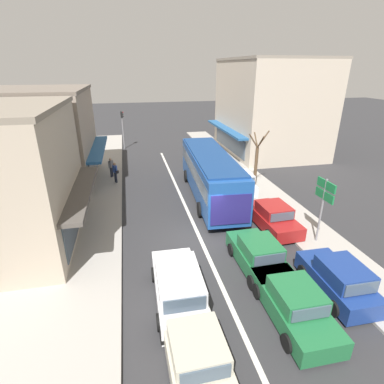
{
  "coord_description": "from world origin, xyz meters",
  "views": [
    {
      "loc": [
        -3.41,
        -13.86,
        8.68
      ],
      "look_at": [
        0.36,
        3.65,
        1.2
      ],
      "focal_mm": 28.0,
      "sensor_mm": 36.0,
      "label": 1
    }
  ],
  "objects_px": {
    "wagon_queue_gap_filler": "(178,286)",
    "pedestrian_browsing_midblock": "(111,166)",
    "sedan_behind_bus_mid": "(259,256)",
    "sedan_behind_bus_near": "(197,356)",
    "pedestrian_with_handbag_near": "(115,171)",
    "parked_sedan_kerb_second": "(272,217)",
    "street_tree_right": "(256,162)",
    "directional_road_sign": "(324,196)",
    "traffic_light_downstreet": "(122,124)",
    "sedan_adjacent_lane_trail": "(294,304)",
    "parked_hatchback_kerb_front": "(338,279)",
    "city_bus": "(210,172)",
    "parked_hatchback_kerb_third": "(240,182)"
  },
  "relations": [
    {
      "from": "wagon_queue_gap_filler",
      "to": "parked_hatchback_kerb_front",
      "type": "xyz_separation_m",
      "value": [
        6.43,
        -0.93,
        -0.04
      ]
    },
    {
      "from": "parked_sedan_kerb_second",
      "to": "pedestrian_with_handbag_near",
      "type": "bearing_deg",
      "value": 134.68
    },
    {
      "from": "wagon_queue_gap_filler",
      "to": "pedestrian_browsing_midblock",
      "type": "distance_m",
      "value": 15.69
    },
    {
      "from": "wagon_queue_gap_filler",
      "to": "directional_road_sign",
      "type": "height_order",
      "value": "directional_road_sign"
    },
    {
      "from": "sedan_adjacent_lane_trail",
      "to": "pedestrian_with_handbag_near",
      "type": "bearing_deg",
      "value": 113.02
    },
    {
      "from": "pedestrian_with_handbag_near",
      "to": "street_tree_right",
      "type": "bearing_deg",
      "value": -17.05
    },
    {
      "from": "parked_hatchback_kerb_third",
      "to": "pedestrian_browsing_midblock",
      "type": "relative_size",
      "value": 2.31
    },
    {
      "from": "sedan_behind_bus_mid",
      "to": "traffic_light_downstreet",
      "type": "bearing_deg",
      "value": 103.81
    },
    {
      "from": "parked_hatchback_kerb_front",
      "to": "traffic_light_downstreet",
      "type": "relative_size",
      "value": 0.89
    },
    {
      "from": "street_tree_right",
      "to": "wagon_queue_gap_filler",
      "type": "bearing_deg",
      "value": -125.95
    },
    {
      "from": "parked_hatchback_kerb_third",
      "to": "pedestrian_with_handbag_near",
      "type": "bearing_deg",
      "value": 158.98
    },
    {
      "from": "pedestrian_with_handbag_near",
      "to": "pedestrian_browsing_midblock",
      "type": "xyz_separation_m",
      "value": [
        -0.37,
        1.44,
        -0.0
      ]
    },
    {
      "from": "pedestrian_with_handbag_near",
      "to": "parked_sedan_kerb_second",
      "type": "bearing_deg",
      "value": -45.32
    },
    {
      "from": "sedan_behind_bus_near",
      "to": "sedan_behind_bus_mid",
      "type": "bearing_deg",
      "value": 48.26
    },
    {
      "from": "traffic_light_downstreet",
      "to": "street_tree_right",
      "type": "relative_size",
      "value": 0.94
    },
    {
      "from": "pedestrian_with_handbag_near",
      "to": "wagon_queue_gap_filler",
      "type": "bearing_deg",
      "value": -79.13
    },
    {
      "from": "sedan_behind_bus_near",
      "to": "street_tree_right",
      "type": "height_order",
      "value": "street_tree_right"
    },
    {
      "from": "sedan_behind_bus_mid",
      "to": "sedan_behind_bus_near",
      "type": "height_order",
      "value": "same"
    },
    {
      "from": "sedan_behind_bus_mid",
      "to": "parked_sedan_kerb_second",
      "type": "bearing_deg",
      "value": 55.58
    },
    {
      "from": "sedan_behind_bus_near",
      "to": "parked_sedan_kerb_second",
      "type": "height_order",
      "value": "same"
    },
    {
      "from": "traffic_light_downstreet",
      "to": "pedestrian_browsing_midblock",
      "type": "relative_size",
      "value": 2.58
    },
    {
      "from": "sedan_behind_bus_near",
      "to": "traffic_light_downstreet",
      "type": "xyz_separation_m",
      "value": [
        -1.98,
        28.56,
        2.19
      ]
    },
    {
      "from": "parked_sedan_kerb_second",
      "to": "parked_hatchback_kerb_front",
      "type": "bearing_deg",
      "value": -89.26
    },
    {
      "from": "wagon_queue_gap_filler",
      "to": "directional_road_sign",
      "type": "xyz_separation_m",
      "value": [
        7.94,
        2.77,
        1.96
      ]
    },
    {
      "from": "parked_sedan_kerb_second",
      "to": "street_tree_right",
      "type": "height_order",
      "value": "street_tree_right"
    },
    {
      "from": "traffic_light_downstreet",
      "to": "directional_road_sign",
      "type": "height_order",
      "value": "traffic_light_downstreet"
    },
    {
      "from": "sedan_behind_bus_mid",
      "to": "parked_hatchback_kerb_front",
      "type": "bearing_deg",
      "value": -42.62
    },
    {
      "from": "sedan_behind_bus_near",
      "to": "pedestrian_browsing_midblock",
      "type": "relative_size",
      "value": 2.59
    },
    {
      "from": "street_tree_right",
      "to": "pedestrian_with_handbag_near",
      "type": "distance_m",
      "value": 11.0
    },
    {
      "from": "parked_hatchback_kerb_front",
      "to": "directional_road_sign",
      "type": "xyz_separation_m",
      "value": [
        1.51,
        3.7,
        1.99
      ]
    },
    {
      "from": "directional_road_sign",
      "to": "city_bus",
      "type": "bearing_deg",
      "value": 119.09
    },
    {
      "from": "directional_road_sign",
      "to": "pedestrian_browsing_midblock",
      "type": "height_order",
      "value": "directional_road_sign"
    },
    {
      "from": "parked_hatchback_kerb_third",
      "to": "street_tree_right",
      "type": "distance_m",
      "value": 1.95
    },
    {
      "from": "parked_sedan_kerb_second",
      "to": "pedestrian_browsing_midblock",
      "type": "bearing_deg",
      "value": 131.64
    },
    {
      "from": "wagon_queue_gap_filler",
      "to": "street_tree_right",
      "type": "height_order",
      "value": "street_tree_right"
    },
    {
      "from": "city_bus",
      "to": "directional_road_sign",
      "type": "xyz_separation_m",
      "value": [
        3.96,
        -7.12,
        0.82
      ]
    },
    {
      "from": "traffic_light_downstreet",
      "to": "pedestrian_browsing_midblock",
      "type": "height_order",
      "value": "traffic_light_downstreet"
    },
    {
      "from": "pedestrian_with_handbag_near",
      "to": "pedestrian_browsing_midblock",
      "type": "distance_m",
      "value": 1.48
    },
    {
      "from": "sedan_behind_bus_near",
      "to": "street_tree_right",
      "type": "xyz_separation_m",
      "value": [
        7.76,
        13.84,
        1.43
      ]
    },
    {
      "from": "parked_hatchback_kerb_front",
      "to": "traffic_light_downstreet",
      "type": "distance_m",
      "value": 27.77
    },
    {
      "from": "directional_road_sign",
      "to": "pedestrian_browsing_midblock",
      "type": "xyz_separation_m",
      "value": [
        -10.99,
        12.62,
        -1.64
      ]
    },
    {
      "from": "wagon_queue_gap_filler",
      "to": "sedan_adjacent_lane_trail",
      "type": "xyz_separation_m",
      "value": [
        3.99,
        -1.75,
        -0.08
      ]
    },
    {
      "from": "parked_hatchback_kerb_third",
      "to": "street_tree_right",
      "type": "relative_size",
      "value": 0.84
    },
    {
      "from": "directional_road_sign",
      "to": "parked_hatchback_kerb_front",
      "type": "bearing_deg",
      "value": -112.19
    },
    {
      "from": "sedan_behind_bus_mid",
      "to": "pedestrian_browsing_midblock",
      "type": "distance_m",
      "value": 15.72
    },
    {
      "from": "parked_hatchback_kerb_third",
      "to": "pedestrian_with_handbag_near",
      "type": "height_order",
      "value": "pedestrian_with_handbag_near"
    },
    {
      "from": "street_tree_right",
      "to": "pedestrian_browsing_midblock",
      "type": "bearing_deg",
      "value": 156.78
    },
    {
      "from": "sedan_behind_bus_mid",
      "to": "street_tree_right",
      "type": "bearing_deg",
      "value": 67.94
    },
    {
      "from": "traffic_light_downstreet",
      "to": "sedan_behind_bus_near",
      "type": "bearing_deg",
      "value": -86.03
    },
    {
      "from": "street_tree_right",
      "to": "directional_road_sign",
      "type": "bearing_deg",
      "value": -88.91
    }
  ]
}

